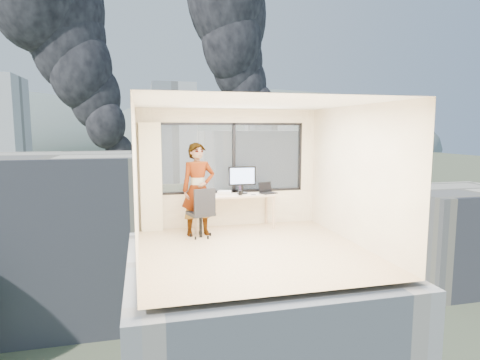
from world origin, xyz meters
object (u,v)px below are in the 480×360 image
object	(u,v)px
desk	(233,212)
person	(198,189)
chair	(201,212)
laptop	(268,188)
monitor	(242,180)
game_console	(224,192)
handbag	(265,187)

from	to	relation	value
desk	person	distance (m)	1.04
chair	person	bearing A→B (deg)	77.55
chair	laptop	world-z (taller)	chair
person	laptop	world-z (taller)	person
monitor	chair	bearing A→B (deg)	-145.87
game_console	laptop	size ratio (longest dim) A/B	0.77
game_console	monitor	bearing A→B (deg)	10.41
chair	laptop	xyz separation A→B (m)	(1.59, 0.53, 0.35)
desk	person	bearing A→B (deg)	-156.36
chair	monitor	xyz separation A→B (m)	(1.02, 0.66, 0.54)
desk	handbag	world-z (taller)	handbag
person	monitor	world-z (taller)	person
desk	chair	xyz separation A→B (m)	(-0.79, -0.56, 0.14)
monitor	handbag	world-z (taller)	monitor
desk	monitor	bearing A→B (deg)	24.17
desk	monitor	world-z (taller)	monitor
monitor	game_console	bearing A→B (deg)	170.74
person	game_console	size ratio (longest dim) A/B	6.75
chair	person	xyz separation A→B (m)	(-0.01, 0.21, 0.43)
laptop	person	bearing A→B (deg)	170.61
monitor	game_console	distance (m)	0.47
chair	monitor	distance (m)	1.33
monitor	desk	bearing A→B (deg)	-154.61
desk	game_console	xyz separation A→B (m)	(-0.15, 0.18, 0.41)
laptop	game_console	bearing A→B (deg)	147.01
game_console	handbag	bearing A→B (deg)	24.45
handbag	game_console	bearing A→B (deg)	-177.29
desk	chair	distance (m)	0.97
desk	handbag	distance (m)	0.96
monitor	handbag	xyz separation A→B (m)	(0.56, 0.13, -0.20)
monitor	game_console	size ratio (longest dim) A/B	2.18
game_console	handbag	world-z (taller)	handbag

